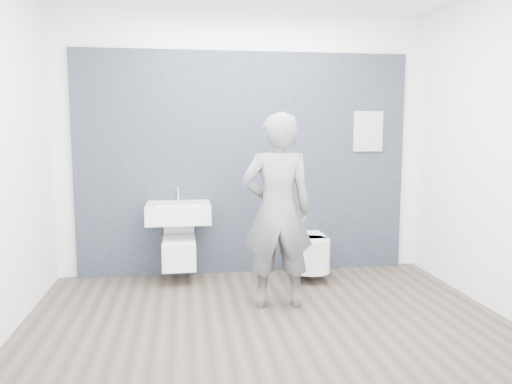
{
  "coord_description": "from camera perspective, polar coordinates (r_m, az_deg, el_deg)",
  "views": [
    {
      "loc": [
        -0.66,
        -3.92,
        1.58
      ],
      "look_at": [
        0.0,
        0.6,
        1.0
      ],
      "focal_mm": 35.0,
      "sensor_mm": 36.0,
      "label": 1
    }
  ],
  "objects": [
    {
      "name": "ground",
      "position": [
        4.28,
        1.19,
        -14.43
      ],
      "size": [
        4.0,
        4.0,
        0.0
      ],
      "primitive_type": "plane",
      "color": "brown",
      "rests_on": "ground"
    },
    {
      "name": "room_shell",
      "position": [
        3.98,
        1.26,
        9.53
      ],
      "size": [
        4.0,
        4.0,
        4.0
      ],
      "color": "white",
      "rests_on": "ground"
    },
    {
      "name": "tile_wall",
      "position": [
        5.66,
        -1.28,
        -8.99
      ],
      "size": [
        3.6,
        0.06,
        2.4
      ],
      "primitive_type": "cube",
      "color": "black",
      "rests_on": "ground"
    },
    {
      "name": "washbasin",
      "position": [
        5.19,
        -8.86,
        -2.28
      ],
      "size": [
        0.65,
        0.49,
        0.49
      ],
      "color": "white",
      "rests_on": "ground"
    },
    {
      "name": "toilet_square",
      "position": [
        5.28,
        -8.77,
        -6.63
      ],
      "size": [
        0.34,
        0.49,
        0.66
      ],
      "color": "white",
      "rests_on": "ground"
    },
    {
      "name": "toilet_rounded",
      "position": [
        5.36,
        6.0,
        -6.87
      ],
      "size": [
        0.39,
        0.65,
        0.35
      ],
      "color": "white",
      "rests_on": "ground"
    },
    {
      "name": "info_placard",
      "position": [
        5.94,
        12.27,
        -8.38
      ],
      "size": [
        0.33,
        0.03,
        0.44
      ],
      "primitive_type": "cube",
      "color": "white",
      "rests_on": "ground"
    },
    {
      "name": "visitor",
      "position": [
        4.39,
        2.45,
        -2.2
      ],
      "size": [
        0.65,
        0.44,
        1.72
      ],
      "primitive_type": "imported",
      "rotation": [
        0.0,
        0.0,
        3.1
      ],
      "color": "#5E5D62",
      "rests_on": "ground"
    }
  ]
}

